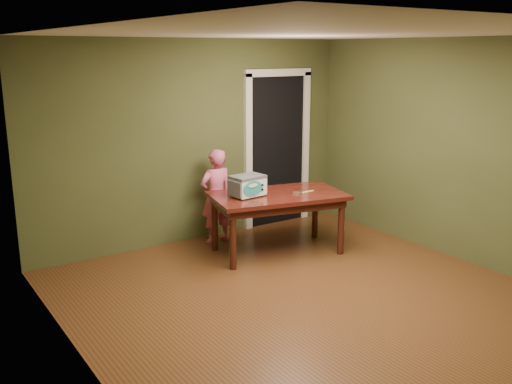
% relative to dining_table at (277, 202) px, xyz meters
% --- Properties ---
extents(floor, '(5.00, 5.00, 0.00)m').
position_rel_dining_table_xyz_m(floor, '(-0.56, -1.45, -0.65)').
color(floor, brown).
rests_on(floor, ground).
extents(room_shell, '(4.52, 5.02, 2.61)m').
position_rel_dining_table_xyz_m(room_shell, '(-0.56, -1.45, 1.06)').
color(room_shell, '#484F2A').
rests_on(room_shell, ground).
extents(doorway, '(1.10, 0.66, 2.25)m').
position_rel_dining_table_xyz_m(doorway, '(0.74, 1.33, 0.41)').
color(doorway, black).
rests_on(doorway, ground).
extents(dining_table, '(1.76, 1.23, 0.75)m').
position_rel_dining_table_xyz_m(dining_table, '(0.00, 0.00, 0.00)').
color(dining_table, '#370F0C').
rests_on(dining_table, floor).
extents(toy_oven, '(0.44, 0.32, 0.26)m').
position_rel_dining_table_xyz_m(toy_oven, '(-0.38, 0.09, 0.24)').
color(toy_oven, '#4C4F54').
rests_on(toy_oven, dining_table).
extents(baking_pan, '(0.10, 0.10, 0.02)m').
position_rel_dining_table_xyz_m(baking_pan, '(0.19, -0.14, 0.11)').
color(baking_pan, silver).
rests_on(baking_pan, dining_table).
extents(spatula, '(0.18, 0.04, 0.01)m').
position_rel_dining_table_xyz_m(spatula, '(0.37, -0.13, 0.10)').
color(spatula, '#F8DC6C').
rests_on(spatula, dining_table).
extents(child, '(0.45, 0.30, 1.23)m').
position_rel_dining_table_xyz_m(child, '(-0.43, 0.75, -0.03)').
color(child, '#D2567E').
rests_on(child, floor).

